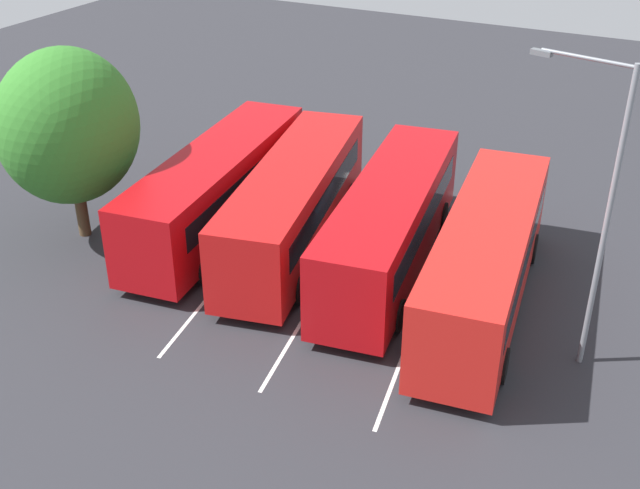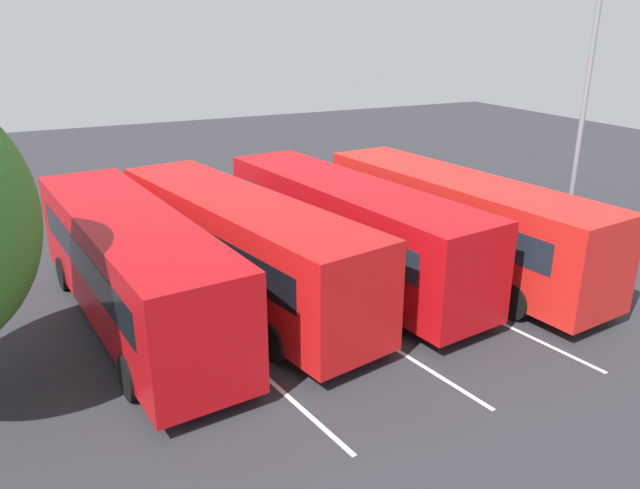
{
  "view_description": "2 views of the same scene",
  "coord_description": "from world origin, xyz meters",
  "px_view_note": "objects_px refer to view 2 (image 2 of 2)",
  "views": [
    {
      "loc": [
        -22.13,
        -10.49,
        14.28
      ],
      "look_at": [
        -1.15,
        0.15,
        1.19
      ],
      "focal_mm": 44.58,
      "sensor_mm": 36.0,
      "label": 1
    },
    {
      "loc": [
        -16.07,
        7.12,
        7.98
      ],
      "look_at": [
        -1.1,
        -0.09,
        1.92
      ],
      "focal_mm": 34.4,
      "sensor_mm": 36.0,
      "label": 2
    }
  ],
  "objects_px": {
    "bus_far_right": "(130,264)",
    "street_lamp": "(575,119)",
    "bus_center_left": "(347,226)",
    "pedestrian": "(79,225)",
    "bus_far_left": "(457,220)",
    "bus_center_right": "(239,244)"
  },
  "relations": [
    {
      "from": "bus_far_left",
      "to": "bus_center_right",
      "type": "distance_m",
      "value": 7.34
    },
    {
      "from": "pedestrian",
      "to": "bus_center_left",
      "type": "bearing_deg",
      "value": 24.68
    },
    {
      "from": "bus_center_left",
      "to": "bus_far_right",
      "type": "height_order",
      "value": "same"
    },
    {
      "from": "bus_far_right",
      "to": "street_lamp",
      "type": "distance_m",
      "value": 14.2
    },
    {
      "from": "bus_center_left",
      "to": "bus_center_right",
      "type": "bearing_deg",
      "value": 83.3
    },
    {
      "from": "bus_far_left",
      "to": "pedestrian",
      "type": "distance_m",
      "value": 13.59
    },
    {
      "from": "bus_far_left",
      "to": "bus_center_right",
      "type": "bearing_deg",
      "value": 76.23
    },
    {
      "from": "bus_center_left",
      "to": "street_lamp",
      "type": "bearing_deg",
      "value": -117.55
    },
    {
      "from": "pedestrian",
      "to": "bus_far_left",
      "type": "bearing_deg",
      "value": 31.67
    },
    {
      "from": "bus_center_right",
      "to": "street_lamp",
      "type": "bearing_deg",
      "value": -114.01
    },
    {
      "from": "bus_center_right",
      "to": "pedestrian",
      "type": "relative_size",
      "value": 7.14
    },
    {
      "from": "bus_far_left",
      "to": "street_lamp",
      "type": "height_order",
      "value": "street_lamp"
    },
    {
      "from": "bus_far_left",
      "to": "street_lamp",
      "type": "bearing_deg",
      "value": -120.97
    },
    {
      "from": "pedestrian",
      "to": "street_lamp",
      "type": "distance_m",
      "value": 17.51
    },
    {
      "from": "bus_far_right",
      "to": "street_lamp",
      "type": "relative_size",
      "value": 1.28
    },
    {
      "from": "bus_center_left",
      "to": "bus_far_right",
      "type": "relative_size",
      "value": 1.0
    },
    {
      "from": "bus_center_right",
      "to": "bus_far_right",
      "type": "xyz_separation_m",
      "value": [
        -0.18,
        3.16,
        0.0
      ]
    },
    {
      "from": "bus_far_right",
      "to": "pedestrian",
      "type": "distance_m",
      "value": 7.02
    },
    {
      "from": "bus_far_left",
      "to": "bus_far_right",
      "type": "distance_m",
      "value": 10.47
    },
    {
      "from": "bus_center_left",
      "to": "bus_far_right",
      "type": "distance_m",
      "value": 6.84
    },
    {
      "from": "bus_far_left",
      "to": "bus_far_right",
      "type": "relative_size",
      "value": 1.0
    },
    {
      "from": "bus_far_left",
      "to": "pedestrian",
      "type": "relative_size",
      "value": 7.11
    }
  ]
}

